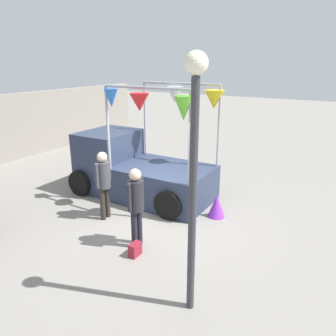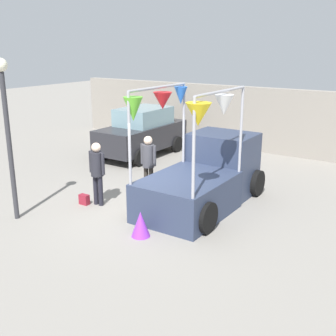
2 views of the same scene
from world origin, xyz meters
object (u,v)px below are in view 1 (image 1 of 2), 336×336
object	(u,v)px
vendor_truck	(135,166)
person_vendor	(103,179)
street_lamp	(194,155)
folded_kite_bundle_violet	(217,206)
handbag	(135,249)
person_customer	(136,200)

from	to	relation	value
vendor_truck	person_vendor	world-z (taller)	vendor_truck
vendor_truck	person_vendor	xyz separation A→B (m)	(-1.73, -0.31, 0.20)
street_lamp	folded_kite_bundle_violet	xyz separation A→B (m)	(3.26, 0.91, -2.28)
person_vendor	handbag	world-z (taller)	person_vendor
handbag	folded_kite_bundle_violet	xyz separation A→B (m)	(2.51, -0.74, 0.16)
person_vendor	street_lamp	distance (m)	4.03
folded_kite_bundle_violet	vendor_truck	bearing A→B (deg)	85.41
vendor_truck	person_customer	distance (m)	2.97
person_vendor	handbag	bearing A→B (deg)	-121.09
vendor_truck	handbag	distance (m)	3.45
person_customer	folded_kite_bundle_violet	distance (m)	2.48
street_lamp	folded_kite_bundle_violet	size ratio (longest dim) A/B	6.60
handbag	folded_kite_bundle_violet	bearing A→B (deg)	-16.48
person_customer	street_lamp	distance (m)	2.63
folded_kite_bundle_violet	handbag	bearing A→B (deg)	163.52
street_lamp	folded_kite_bundle_violet	world-z (taller)	street_lamp
vendor_truck	person_vendor	size ratio (longest dim) A/B	2.37
vendor_truck	street_lamp	bearing A→B (deg)	-133.87
person_customer	street_lamp	world-z (taller)	street_lamp
person_vendor	handbag	xyz separation A→B (m)	(-1.00, -1.66, -0.92)
vendor_truck	handbag	size ratio (longest dim) A/B	14.78
handbag	vendor_truck	bearing A→B (deg)	35.79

